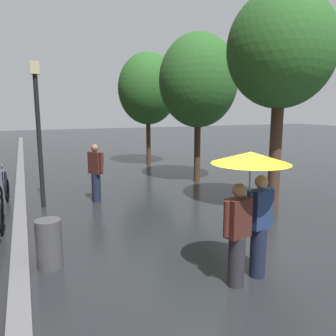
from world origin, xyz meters
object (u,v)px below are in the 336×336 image
(pedestrian_walking_midground, at_px, (96,171))
(street_tree_1, at_px, (198,81))
(street_tree_0, at_px, (281,51))
(litter_bin, at_px, (49,244))
(street_lamp_post, at_px, (38,124))
(street_tree_2, at_px, (148,89))
(couple_under_umbrella, at_px, (250,194))

(pedestrian_walking_midground, bearing_deg, street_tree_1, 17.66)
(street_tree_0, relative_size, pedestrian_walking_midground, 3.26)
(litter_bin, bearing_deg, street_tree_1, 42.63)
(street_tree_1, xyz_separation_m, street_lamp_post, (-5.50, -1.29, -1.36))
(street_tree_2, distance_m, street_lamp_post, 7.79)
(couple_under_umbrella, bearing_deg, street_tree_0, 44.04)
(street_lamp_post, bearing_deg, pedestrian_walking_midground, 0.64)
(couple_under_umbrella, xyz_separation_m, street_lamp_post, (-2.76, 5.60, 0.88))
(street_tree_2, bearing_deg, pedestrian_walking_midground, -122.99)
(street_lamp_post, distance_m, pedestrian_walking_midground, 2.05)
(street_lamp_post, xyz_separation_m, litter_bin, (-0.11, -3.87, -1.89))
(street_tree_0, distance_m, litter_bin, 6.70)
(street_tree_0, distance_m, street_lamp_post, 6.46)
(street_tree_1, xyz_separation_m, couple_under_umbrella, (-2.74, -6.90, -2.24))
(couple_under_umbrella, height_order, street_lamp_post, street_lamp_post)
(street_tree_2, bearing_deg, litter_bin, -118.92)
(street_tree_1, relative_size, street_lamp_post, 1.36)
(couple_under_umbrella, relative_size, street_lamp_post, 0.53)
(street_tree_2, bearing_deg, street_tree_0, -88.20)
(street_tree_0, relative_size, street_tree_1, 1.03)
(street_lamp_post, bearing_deg, couple_under_umbrella, -63.77)
(couple_under_umbrella, distance_m, litter_bin, 3.50)
(street_tree_1, xyz_separation_m, litter_bin, (-5.61, -5.17, -3.25))
(street_tree_0, bearing_deg, pedestrian_walking_midground, 142.56)
(couple_under_umbrella, distance_m, street_lamp_post, 6.31)
(pedestrian_walking_midground, bearing_deg, street_tree_0, -37.44)
(street_tree_2, distance_m, pedestrian_walking_midground, 7.27)
(street_tree_1, bearing_deg, street_tree_2, 94.36)
(street_tree_0, bearing_deg, street_tree_2, 91.80)
(street_tree_2, distance_m, litter_bin, 11.36)
(street_tree_0, bearing_deg, couple_under_umbrella, -135.96)
(couple_under_umbrella, distance_m, pedestrian_walking_midground, 5.78)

